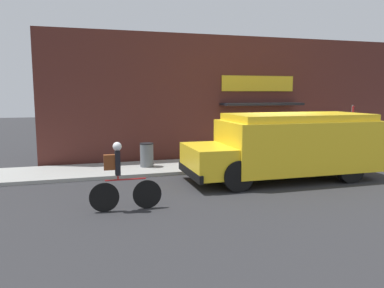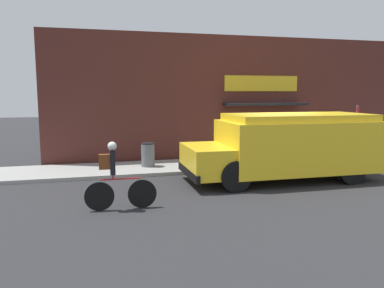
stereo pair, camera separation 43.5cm
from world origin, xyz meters
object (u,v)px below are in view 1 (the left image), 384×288
cyclist (121,178)px  stop_sign_post (352,122)px  school_bus (288,145)px  trash_bin (147,155)px

cyclist → stop_sign_post: bearing=23.4°
school_bus → stop_sign_post: 4.94m
stop_sign_post → trash_bin: stop_sign_post is taller
trash_bin → stop_sign_post: bearing=-3.2°
school_bus → cyclist: size_ratio=3.59×
school_bus → stop_sign_post: size_ratio=2.82×
school_bus → cyclist: bearing=-161.3°
school_bus → trash_bin: school_bus is taller
stop_sign_post → trash_bin: (-8.54, 0.48, -1.04)m
school_bus → cyclist: (-5.60, -1.85, -0.35)m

